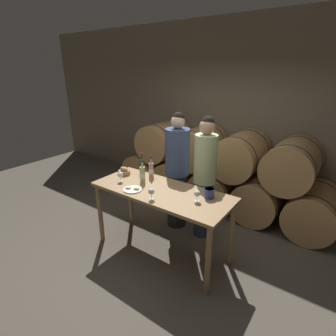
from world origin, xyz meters
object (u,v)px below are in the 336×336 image
Objects in this scene: wine_bottle_white at (143,174)px; bread_basket at (124,171)px; person_left at (177,171)px; cheese_plate at (132,189)px; wine_bottle_rose at (151,170)px; blue_crock at (209,193)px; wine_glass_far_left at (120,175)px; wine_glass_center at (197,194)px; tasting_table at (161,198)px; person_right at (205,177)px; wine_glass_left at (151,192)px; wine_bottle_red at (142,166)px.

wine_bottle_white is 1.80× the size of bread_basket.
cheese_plate is at bearing -96.02° from person_left.
wine_bottle_rose reaches higher than blue_crock.
wine_glass_far_left is 1.13m from wine_glass_center.
bread_basket is at bearing 171.45° from tasting_table.
person_right is (0.26, 0.67, 0.13)m from tasting_table.
person_left reaches higher than wine_bottle_white.
tasting_table is at bearing 179.95° from wine_glass_center.
blue_crock is at bearing 2.11° from bread_basket.
cheese_plate is 0.36m from wine_glass_left.
wine_glass_left is at bearing -41.48° from wine_bottle_red.
wine_glass_left is 0.53m from wine_glass_center.
tasting_table is 13.58× the size of wine_glass_far_left.
bread_basket is 0.26m from wine_glass_far_left.
wine_glass_far_left reaches higher than cheese_plate.
person_left is 0.63m from wine_bottle_white.
wine_bottle_red is 1.84× the size of bread_basket.
wine_glass_far_left is 0.68m from wine_glass_left.
wine_bottle_red is 1.02× the size of wine_bottle_white.
wine_glass_far_left is (-0.25, -0.17, -0.02)m from wine_bottle_white.
wine_glass_center reaches higher than tasting_table.
wine_bottle_white is 2.46× the size of blue_crock.
wine_bottle_red is at bearing 165.24° from wine_glass_center.
wine_bottle_white is at bearing -135.56° from person_right.
person_left is at bearing 62.22° from wine_glass_far_left.
person_left is at bearing 45.32° from bread_basket.
tasting_table is at bearing -8.55° from bread_basket.
wine_bottle_white is at bearing -47.35° from wine_bottle_red.
cheese_plate is (0.26, -0.49, -0.10)m from wine_bottle_red.
person_right is at bearing 77.80° from wine_glass_left.
wine_glass_center is (0.51, -0.00, 0.21)m from tasting_table.
person_left is 5.83× the size of wine_bottle_white.
wine_bottle_white is (-0.62, -0.60, 0.10)m from person_right.
bread_basket is at bearing -138.80° from wine_bottle_red.
person_right is at bearing 44.44° from wine_bottle_white.
tasting_table is 0.43m from wine_bottle_white.
blue_crock is at bearing 22.84° from cheese_plate.
bread_basket is (-0.75, 0.11, 0.16)m from tasting_table.
person_left is 0.78m from bread_basket.
wine_glass_center is at bearing -5.12° from bread_basket.
wine_bottle_rose is 0.50m from cheese_plate.
person_left is at bearing 75.41° from wine_bottle_white.
wine_bottle_red reaches higher than blue_crock.
tasting_table is at bearing -73.20° from person_left.
cheese_plate is (0.46, -0.32, -0.03)m from bread_basket.
wine_bottle_white is 0.95m from blue_crock.
wine_bottle_red is at bearing 41.20° from bread_basket.
wine_bottle_white is at bearing 175.67° from wine_glass_center.
person_left is at bearing 105.48° from wine_glass_left.
wine_bottle_red reaches higher than wine_bottle_rose.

